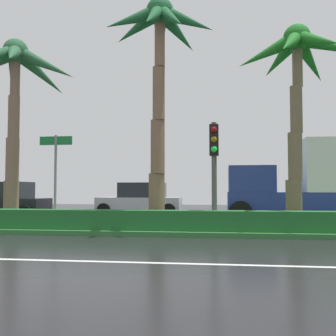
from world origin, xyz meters
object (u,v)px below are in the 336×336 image
(palm_tree_centre_right, at_px, (298,68))
(palm_tree_centre_left, at_px, (15,80))
(car_in_traffic_second, at_px, (140,200))
(street_name_sign, at_px, (56,168))
(traffic_signal_median_right, at_px, (214,156))
(box_truck_lead, at_px, (306,185))
(palm_tree_centre, at_px, (159,47))
(car_in_traffic_leading, at_px, (2,201))

(palm_tree_centre_right, bearing_deg, palm_tree_centre_left, 179.80)
(car_in_traffic_second, bearing_deg, palm_tree_centre_left, 65.98)
(palm_tree_centre_left, height_order, street_name_sign, palm_tree_centre_left)
(traffic_signal_median_right, height_order, car_in_traffic_second, traffic_signal_median_right)
(box_truck_lead, bearing_deg, palm_tree_centre, 40.68)
(palm_tree_centre, height_order, car_in_traffic_leading, palm_tree_centre)
(traffic_signal_median_right, bearing_deg, car_in_traffic_second, 115.89)
(palm_tree_centre_left, distance_m, palm_tree_centre_right, 9.89)
(palm_tree_centre_right, relative_size, car_in_traffic_leading, 1.56)
(palm_tree_centre, height_order, street_name_sign, palm_tree_centre)
(street_name_sign, bearing_deg, box_truck_lead, 30.34)
(car_in_traffic_second, bearing_deg, street_name_sign, 82.03)
(palm_tree_centre_left, relative_size, palm_tree_centre, 0.88)
(street_name_sign, distance_m, car_in_traffic_leading, 7.14)
(palm_tree_centre_left, relative_size, car_in_traffic_leading, 1.56)
(car_in_traffic_leading, xyz_separation_m, box_truck_lead, (13.66, 0.06, 0.72))
(traffic_signal_median_right, xyz_separation_m, box_truck_lead, (3.74, 5.19, -0.88))
(traffic_signal_median_right, bearing_deg, palm_tree_centre, 165.87)
(palm_tree_centre_right, height_order, street_name_sign, palm_tree_centre_right)
(palm_tree_centre, height_order, car_in_traffic_second, palm_tree_centre)
(palm_tree_centre, bearing_deg, street_name_sign, -172.45)
(palm_tree_centre_right, distance_m, car_in_traffic_second, 10.82)
(palm_tree_centre_right, bearing_deg, traffic_signal_median_right, -159.54)
(car_in_traffic_leading, bearing_deg, car_in_traffic_second, -152.78)
(palm_tree_centre_right, distance_m, car_in_traffic_leading, 14.06)
(palm_tree_centre_right, bearing_deg, car_in_traffic_second, 133.05)
(palm_tree_centre_left, bearing_deg, palm_tree_centre, -6.40)
(palm_tree_centre_left, bearing_deg, street_name_sign, -27.20)
(traffic_signal_median_right, xyz_separation_m, car_in_traffic_leading, (-9.92, 5.13, -1.60))
(palm_tree_centre_right, distance_m, street_name_sign, 8.58)
(palm_tree_centre, distance_m, palm_tree_centre_right, 4.60)
(palm_tree_centre_right, bearing_deg, box_truck_lead, 76.36)
(palm_tree_centre_left, height_order, car_in_traffic_second, palm_tree_centre_left)
(palm_tree_centre_right, xyz_separation_m, car_in_traffic_leading, (-12.65, 4.12, -4.55))
(street_name_sign, distance_m, car_in_traffic_second, 8.36)
(palm_tree_centre_right, xyz_separation_m, traffic_signal_median_right, (-2.73, -1.02, -2.95))
(street_name_sign, height_order, car_in_traffic_leading, street_name_sign)
(car_in_traffic_second, bearing_deg, car_in_traffic_leading, 27.22)
(palm_tree_centre_right, relative_size, car_in_traffic_second, 1.56)
(palm_tree_centre, xyz_separation_m, car_in_traffic_second, (-2.20, 7.75, -5.25))
(palm_tree_centre_left, height_order, car_in_traffic_leading, palm_tree_centre_left)
(palm_tree_centre, bearing_deg, traffic_signal_median_right, -14.13)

